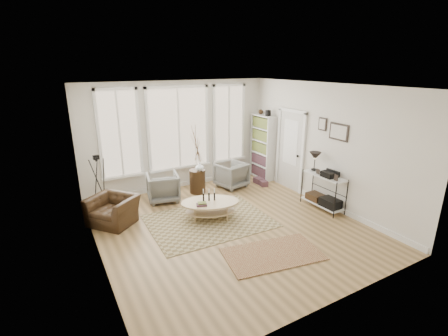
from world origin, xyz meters
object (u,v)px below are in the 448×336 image
bookcase (263,147)px  side_table (197,162)px  low_shelf (323,188)px  coffee_table (210,205)px  armchair_left (163,187)px  armchair_right (231,175)px  accent_chair (113,210)px

bookcase → side_table: bookcase is taller
low_shelf → coffee_table: 2.71m
bookcase → armchair_left: size_ratio=2.66×
armchair_left → armchair_right: size_ratio=1.01×
armchair_left → side_table: side_table is taller
low_shelf → side_table: side_table is taller
coffee_table → side_table: (0.42, 1.55, 0.53)m
coffee_table → accent_chair: bearing=156.7°
bookcase → armchair_left: 3.26m
bookcase → accent_chair: (-4.55, -0.87, -0.65)m
low_shelf → side_table: size_ratio=0.74×
accent_chair → coffee_table: bearing=27.0°
low_shelf → side_table: (-2.16, 2.37, 0.34)m
bookcase → accent_chair: size_ratio=2.22×
accent_chair → low_shelf: bearing=30.1°
coffee_table → low_shelf: bearing=-17.8°
armchair_left → low_shelf: bearing=155.4°
coffee_table → side_table: 1.69m
bookcase → low_shelf: bookcase is taller
bookcase → armchair_left: bearing=-176.2°
bookcase → armchair_left: (-3.20, -0.22, -0.60)m
armchair_left → accent_chair: (-1.36, -0.65, -0.05)m
bookcase → low_shelf: 2.56m
low_shelf → accent_chair: bearing=159.8°
coffee_table → armchair_right: bearing=45.9°
armchair_right → side_table: (-1.01, 0.08, 0.50)m
armchair_right → armchair_left: bearing=-13.5°
accent_chair → armchair_left: bearing=76.0°
armchair_right → side_table: size_ratio=0.43×
low_shelf → coffee_table: bearing=162.2°
bookcase → armchair_right: 1.37m
bookcase → accent_chair: bearing=-169.2°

